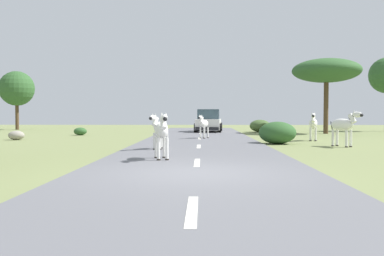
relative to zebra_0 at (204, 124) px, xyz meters
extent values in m
plane|color=olive|center=(-0.25, -14.08, -0.86)|extent=(90.00, 90.00, 0.00)
cube|color=slate|center=(-0.23, -14.08, -0.83)|extent=(6.00, 64.00, 0.05)
cube|color=silver|center=(-0.23, -18.08, -0.80)|extent=(0.16, 2.00, 0.01)
cube|color=silver|center=(-0.23, -12.08, -0.80)|extent=(0.16, 2.00, 0.01)
cube|color=silver|center=(-0.23, -6.08, -0.80)|extent=(0.16, 2.00, 0.01)
cube|color=silver|center=(-0.23, -0.08, -0.80)|extent=(0.16, 2.00, 0.01)
cube|color=silver|center=(-0.23, 5.92, -0.80)|extent=(0.16, 2.00, 0.01)
cube|color=silver|center=(-0.23, 11.92, -0.80)|extent=(0.16, 2.00, 0.01)
ellipsoid|color=silver|center=(0.03, 0.08, 0.02)|extent=(0.67, 1.01, 0.44)
cylinder|color=silver|center=(-0.19, -0.17, -0.49)|extent=(0.12, 0.12, 0.64)
cylinder|color=#28231E|center=(-0.19, -0.17, -0.79)|extent=(0.14, 0.14, 0.04)
cylinder|color=silver|center=(0.04, -0.25, -0.49)|extent=(0.12, 0.12, 0.64)
cylinder|color=#28231E|center=(0.04, -0.25, -0.79)|extent=(0.14, 0.14, 0.04)
cylinder|color=silver|center=(0.02, 0.40, -0.49)|extent=(0.12, 0.12, 0.64)
cylinder|color=#28231E|center=(0.02, 0.40, -0.79)|extent=(0.14, 0.14, 0.04)
cylinder|color=silver|center=(0.24, 0.32, -0.49)|extent=(0.12, 0.12, 0.64)
cylinder|color=#28231E|center=(0.24, 0.32, -0.79)|extent=(0.14, 0.14, 0.04)
cylinder|color=silver|center=(-0.12, -0.35, 0.25)|extent=(0.27, 0.37, 0.38)
cube|color=black|center=(-0.12, -0.35, 0.32)|extent=(0.14, 0.30, 0.26)
ellipsoid|color=silver|center=(-0.20, -0.55, 0.39)|extent=(0.30, 0.44, 0.20)
ellipsoid|color=black|center=(-0.25, -0.71, 0.37)|extent=(0.16, 0.17, 0.12)
cone|color=silver|center=(-0.22, -0.44, 0.49)|extent=(0.10, 0.10, 0.12)
cone|color=silver|center=(-0.11, -0.48, 0.49)|extent=(0.10, 0.10, 0.12)
cylinder|color=black|center=(0.18, 0.52, -0.07)|extent=(0.08, 0.14, 0.38)
ellipsoid|color=silver|center=(-1.73, -7.43, 0.05)|extent=(0.70, 1.05, 0.46)
cylinder|color=silver|center=(-1.95, -7.69, -0.48)|extent=(0.13, 0.13, 0.66)
cylinder|color=#28231E|center=(-1.95, -7.69, -0.79)|extent=(0.14, 0.14, 0.04)
cylinder|color=silver|center=(-1.72, -7.77, -0.48)|extent=(0.13, 0.13, 0.66)
cylinder|color=#28231E|center=(-1.72, -7.77, -0.79)|extent=(0.14, 0.14, 0.04)
cylinder|color=silver|center=(-1.73, -7.09, -0.48)|extent=(0.13, 0.13, 0.66)
cylinder|color=#28231E|center=(-1.73, -7.09, -0.79)|extent=(0.14, 0.14, 0.04)
cylinder|color=silver|center=(-1.50, -7.18, -0.48)|extent=(0.13, 0.13, 0.66)
cylinder|color=#28231E|center=(-1.50, -7.18, -0.79)|extent=(0.14, 0.14, 0.04)
cylinder|color=silver|center=(-1.89, -7.87, 0.29)|extent=(0.29, 0.39, 0.39)
cube|color=black|center=(-1.89, -7.87, 0.37)|extent=(0.15, 0.31, 0.27)
ellipsoid|color=silver|center=(-1.97, -8.08, 0.43)|extent=(0.31, 0.46, 0.21)
ellipsoid|color=black|center=(-2.03, -8.24, 0.42)|extent=(0.17, 0.18, 0.13)
cone|color=silver|center=(-1.99, -7.96, 0.54)|extent=(0.10, 0.10, 0.12)
cone|color=silver|center=(-1.87, -8.00, 0.54)|extent=(0.10, 0.10, 0.12)
cylinder|color=black|center=(-1.56, -6.97, -0.04)|extent=(0.08, 0.14, 0.39)
ellipsoid|color=silver|center=(5.85, -1.32, 0.08)|extent=(0.68, 1.14, 0.50)
cylinder|color=silver|center=(5.64, -1.62, -0.50)|extent=(0.13, 0.13, 0.72)
cylinder|color=#28231E|center=(5.64, -1.62, -0.83)|extent=(0.15, 0.15, 0.05)
cylinder|color=silver|center=(5.90, -1.69, -0.50)|extent=(0.13, 0.13, 0.72)
cylinder|color=#28231E|center=(5.90, -1.69, -0.83)|extent=(0.15, 0.15, 0.05)
cylinder|color=silver|center=(5.81, -0.95, -0.50)|extent=(0.13, 0.13, 0.72)
cylinder|color=#28231E|center=(5.81, -0.95, -0.83)|extent=(0.15, 0.15, 0.05)
cylinder|color=silver|center=(6.07, -1.02, -0.50)|extent=(0.13, 0.13, 0.72)
cylinder|color=#28231E|center=(6.07, -1.02, -0.83)|extent=(0.15, 0.15, 0.05)
cylinder|color=silver|center=(5.73, -1.81, 0.34)|extent=(0.28, 0.42, 0.43)
cube|color=black|center=(5.73, -1.81, 0.43)|extent=(0.13, 0.35, 0.29)
ellipsoid|color=silver|center=(5.66, -2.06, 0.50)|extent=(0.30, 0.50, 0.23)
ellipsoid|color=black|center=(5.61, -2.24, 0.48)|extent=(0.17, 0.19, 0.14)
cone|color=silver|center=(5.63, -1.93, 0.61)|extent=(0.11, 0.11, 0.14)
cone|color=silver|center=(5.76, -1.96, 0.61)|extent=(0.11, 0.11, 0.14)
cylinder|color=black|center=(5.99, -0.81, -0.02)|extent=(0.08, 0.15, 0.43)
ellipsoid|color=silver|center=(-1.34, -11.16, 0.07)|extent=(0.60, 1.06, 0.47)
cylinder|color=silver|center=(-1.40, -11.50, -0.47)|extent=(0.12, 0.12, 0.68)
cylinder|color=#28231E|center=(-1.40, -11.50, -0.78)|extent=(0.14, 0.14, 0.05)
cylinder|color=silver|center=(-1.15, -11.45, -0.47)|extent=(0.12, 0.12, 0.68)
cylinder|color=#28231E|center=(-1.15, -11.45, -0.78)|extent=(0.14, 0.14, 0.05)
cylinder|color=silver|center=(-1.54, -10.87, -0.47)|extent=(0.12, 0.12, 0.68)
cylinder|color=#28231E|center=(-1.54, -10.87, -0.78)|extent=(0.14, 0.14, 0.05)
cylinder|color=silver|center=(-1.29, -10.81, -0.47)|extent=(0.12, 0.12, 0.68)
cylinder|color=#28231E|center=(-1.29, -10.81, -0.78)|extent=(0.14, 0.14, 0.05)
cylinder|color=silver|center=(-1.24, -11.62, 0.31)|extent=(0.25, 0.39, 0.40)
cube|color=black|center=(-1.24, -11.62, 0.39)|extent=(0.11, 0.33, 0.28)
ellipsoid|color=silver|center=(-1.19, -11.85, 0.46)|extent=(0.27, 0.46, 0.22)
ellipsoid|color=black|center=(-1.15, -12.02, 0.45)|extent=(0.16, 0.18, 0.13)
cone|color=silver|center=(-1.27, -11.76, 0.57)|extent=(0.10, 0.10, 0.13)
cone|color=silver|center=(-1.15, -11.73, 0.57)|extent=(0.10, 0.10, 0.13)
cylinder|color=black|center=(-1.45, -10.67, -0.02)|extent=(0.07, 0.14, 0.40)
ellipsoid|color=silver|center=(6.04, -5.43, 0.12)|extent=(0.97, 1.17, 0.52)
cylinder|color=silver|center=(6.11, -5.81, -0.48)|extent=(0.15, 0.15, 0.75)
cylinder|color=#28231E|center=(6.11, -5.81, -0.83)|extent=(0.18, 0.18, 0.05)
cylinder|color=silver|center=(6.35, -5.66, -0.48)|extent=(0.15, 0.15, 0.75)
cylinder|color=#28231E|center=(6.35, -5.66, -0.83)|extent=(0.18, 0.18, 0.05)
cylinder|color=silver|center=(5.72, -5.21, -0.48)|extent=(0.15, 0.15, 0.75)
cylinder|color=#28231E|center=(5.72, -5.21, -0.83)|extent=(0.18, 0.18, 0.05)
cylinder|color=silver|center=(5.96, -5.05, -0.48)|extent=(0.15, 0.15, 0.75)
cylinder|color=#28231E|center=(5.96, -5.05, -0.83)|extent=(0.18, 0.18, 0.05)
cylinder|color=silver|center=(6.32, -5.88, 0.39)|extent=(0.38, 0.44, 0.44)
cube|color=black|center=(6.32, -5.88, 0.48)|extent=(0.23, 0.33, 0.31)
ellipsoid|color=silver|center=(6.47, -6.09, 0.55)|extent=(0.43, 0.51, 0.24)
ellipsoid|color=black|center=(6.57, -6.25, 0.53)|extent=(0.21, 0.22, 0.14)
cone|color=silver|center=(6.34, -6.03, 0.67)|extent=(0.13, 0.13, 0.14)
cone|color=silver|center=(6.46, -5.95, 0.67)|extent=(0.13, 0.13, 0.14)
cylinder|color=black|center=(5.73, -4.97, 0.02)|extent=(0.12, 0.15, 0.45)
cube|color=white|center=(0.42, 8.85, -0.23)|extent=(2.10, 4.32, 0.80)
cube|color=#334751|center=(0.43, 9.05, 0.55)|extent=(1.79, 2.31, 0.76)
cube|color=black|center=(0.26, 6.69, -0.50)|extent=(1.72, 0.28, 0.24)
cylinder|color=black|center=(-0.58, 7.56, -0.47)|extent=(0.27, 0.69, 0.68)
cylinder|color=black|center=(1.22, 7.44, -0.47)|extent=(0.27, 0.69, 0.68)
cylinder|color=black|center=(-0.38, 10.26, -0.47)|extent=(0.27, 0.69, 0.68)
cylinder|color=black|center=(1.41, 10.13, -0.47)|extent=(0.27, 0.69, 0.68)
cylinder|color=#4C3823|center=(8.88, 6.79, 0.99)|extent=(0.34, 0.34, 3.70)
ellipsoid|color=#2D5628|center=(8.88, 6.79, 3.70)|extent=(4.90, 4.90, 1.71)
cylinder|color=#4C3823|center=(-16.85, 13.85, 0.38)|extent=(0.31, 0.31, 2.48)
sphere|color=#2D5628|center=(-16.85, 13.85, 2.87)|extent=(3.13, 3.13, 3.13)
ellipsoid|color=#2D5628|center=(3.51, -3.79, -0.32)|extent=(1.78, 1.60, 1.07)
ellipsoid|color=#2D5628|center=(-8.30, 4.19, -0.60)|extent=(0.87, 0.78, 0.52)
ellipsoid|color=#425B2D|center=(4.48, 9.44, -0.37)|extent=(1.63, 1.47, 0.98)
ellipsoid|color=gray|center=(-10.35, -1.02, -0.60)|extent=(0.89, 0.67, 0.51)
camera|label=1|loc=(-0.09, -24.16, 0.59)|focal=39.74mm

